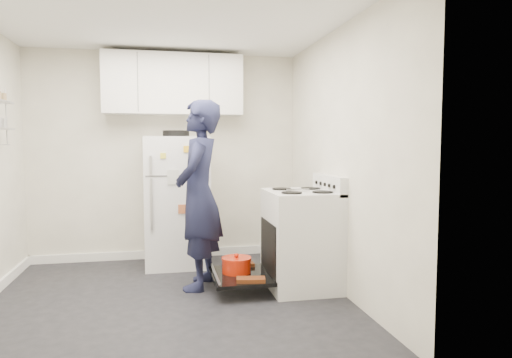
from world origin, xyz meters
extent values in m
cube|color=black|center=(0.00, 0.00, 0.00)|extent=(3.20, 3.20, 0.01)
cube|color=white|center=(0.00, 0.00, 2.50)|extent=(3.20, 3.20, 0.01)
cube|color=beige|center=(0.00, 1.60, 1.25)|extent=(3.20, 0.01, 2.50)
cube|color=beige|center=(0.00, -1.60, 1.25)|extent=(3.20, 0.01, 2.50)
cube|color=beige|center=(1.60, 0.00, 1.25)|extent=(0.01, 3.20, 2.50)
cube|color=white|center=(0.00, 1.59, 0.05)|extent=(3.20, 0.03, 0.10)
cube|color=silver|center=(1.28, 0.15, 0.46)|extent=(0.65, 0.76, 0.92)
cube|color=black|center=(1.21, 0.15, 0.40)|extent=(0.53, 0.60, 0.52)
cube|color=orange|center=(1.48, 0.15, 0.40)|extent=(0.02, 0.56, 0.46)
cylinder|color=black|center=(1.26, 0.15, 0.22)|extent=(0.34, 0.34, 0.02)
cube|color=silver|center=(1.56, 0.15, 1.01)|extent=(0.08, 0.76, 0.18)
cube|color=silver|center=(1.28, 0.15, 0.94)|extent=(0.65, 0.76, 0.03)
cube|color=#B2B2B7|center=(1.23, 0.10, 0.97)|extent=(0.22, 0.03, 0.01)
cube|color=black|center=(0.68, 0.15, 0.14)|extent=(0.55, 0.70, 0.03)
cylinder|color=#B2B2B7|center=(0.43, 0.15, 0.18)|extent=(0.02, 0.66, 0.02)
cylinder|color=#BB1E08|center=(0.64, 0.21, 0.23)|extent=(0.28, 0.28, 0.13)
cylinder|color=#BB1E08|center=(0.64, 0.21, 0.30)|extent=(0.29, 0.29, 0.02)
sphere|color=#BB1E08|center=(0.64, 0.21, 0.33)|extent=(0.04, 0.04, 0.04)
cube|color=#8F390F|center=(0.73, -0.10, 0.18)|extent=(0.28, 0.17, 0.04)
cube|color=#8F390F|center=(0.73, 0.42, 0.18)|extent=(0.27, 0.15, 0.04)
cube|color=white|center=(0.12, 1.25, 0.74)|extent=(0.72, 0.70, 1.49)
cube|color=#4C4C4C|center=(0.12, 0.90, 1.06)|extent=(0.68, 0.01, 0.01)
cube|color=#B2B2B7|center=(-0.16, 0.88, 1.18)|extent=(0.03, 0.03, 0.20)
cube|color=#B2B2B7|center=(-0.16, 0.88, 0.76)|extent=(0.03, 0.03, 0.55)
cylinder|color=black|center=(0.12, 1.25, 1.52)|extent=(0.30, 0.30, 0.07)
cube|color=#B86034|center=(0.17, 0.89, 0.70)|extent=(0.10, 0.01, 0.10)
cube|color=silver|center=(0.07, 0.89, 1.05)|extent=(0.12, 0.01, 0.16)
cube|color=yellow|center=(-0.03, 0.89, 1.28)|extent=(0.06, 0.01, 0.06)
cube|color=green|center=(0.30, 0.89, 0.90)|extent=(0.09, 0.01, 0.12)
cube|color=yellow|center=(0.22, 0.89, 1.35)|extent=(0.07, 0.01, 0.07)
cube|color=silver|center=(0.10, 1.43, 2.10)|extent=(1.60, 0.33, 0.70)
imported|color=#181B37|center=(0.30, 0.36, 0.92)|extent=(0.62, 0.77, 1.83)
camera|label=1|loc=(-0.04, -4.07, 1.41)|focal=32.00mm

